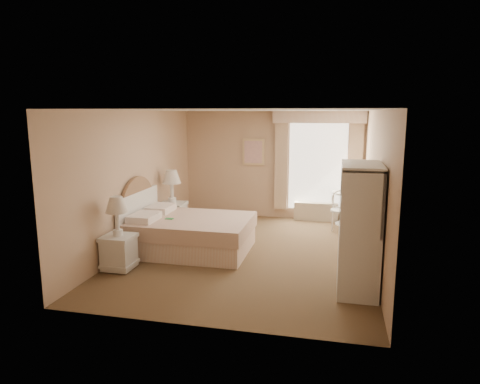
% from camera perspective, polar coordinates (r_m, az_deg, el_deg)
% --- Properties ---
extents(room, '(4.21, 5.51, 2.51)m').
position_cam_1_polar(room, '(7.40, 1.21, 1.13)').
color(room, brown).
rests_on(room, ground).
extents(window, '(2.05, 0.22, 2.51)m').
position_cam_1_polar(window, '(9.88, 10.31, 3.87)').
color(window, white).
rests_on(window, room).
extents(framed_art, '(0.52, 0.04, 0.62)m').
position_cam_1_polar(framed_art, '(10.09, 1.79, 5.36)').
color(framed_art, '#D7B584').
rests_on(framed_art, room).
extents(bed, '(2.10, 1.61, 1.42)m').
position_cam_1_polar(bed, '(7.79, -7.14, -5.31)').
color(bed, '#D6A88B').
rests_on(bed, room).
extents(nightstand_near, '(0.48, 0.48, 1.16)m').
position_cam_1_polar(nightstand_near, '(7.04, -15.90, -6.54)').
color(nightstand_near, silver).
rests_on(nightstand_near, room).
extents(nightstand_far, '(0.53, 0.53, 1.28)m').
position_cam_1_polar(nightstand_far, '(9.04, -9.00, -2.23)').
color(nightstand_far, silver).
rests_on(nightstand_far, room).
extents(round_table, '(0.70, 0.70, 0.74)m').
position_cam_1_polar(round_table, '(9.76, 14.19, -1.40)').
color(round_table, white).
rests_on(round_table, room).
extents(cafe_chair, '(0.40, 0.40, 0.84)m').
position_cam_1_polar(cafe_chair, '(9.34, 13.25, -1.95)').
color(cafe_chair, white).
rests_on(cafe_chair, room).
extents(armoire, '(0.54, 1.07, 1.78)m').
position_cam_1_polar(armoire, '(6.21, 15.59, -5.95)').
color(armoire, silver).
rests_on(armoire, room).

